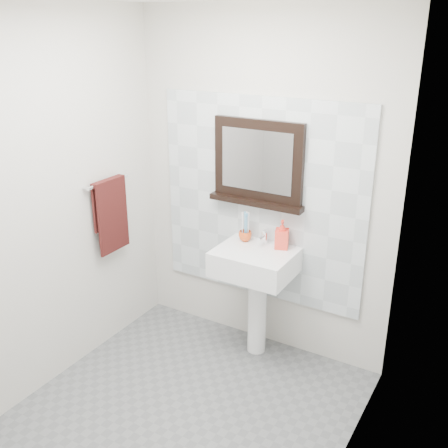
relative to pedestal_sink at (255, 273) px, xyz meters
The scene contains 13 objects.
floor 1.11m from the pedestal_sink, 95.36° to the right, with size 2.00×2.20×0.01m, color slate.
back_wall 0.62m from the pedestal_sink, 109.87° to the left, with size 2.00×0.01×2.50m, color beige.
front_wall 2.06m from the pedestal_sink, 92.38° to the right, with size 2.00×0.01×2.50m, color beige.
left_wall 1.50m from the pedestal_sink, 141.09° to the right, with size 0.01×2.20×2.50m, color beige.
right_wall 1.39m from the pedestal_sink, 43.57° to the right, with size 0.01×2.20×2.50m, color beige.
splashback 0.53m from the pedestal_sink, 110.89° to the left, with size 1.60×0.02×1.50m, color silver.
pedestal_sink is the anchor object (origin of this frame).
toothbrush_cup 0.29m from the pedestal_sink, 143.06° to the left, with size 0.10×0.10×0.08m, color #E14F1A.
toothbrushes 0.36m from the pedestal_sink, 142.38° to the left, with size 0.05×0.04×0.21m.
soap_dispenser 0.34m from the pedestal_sink, 41.58° to the left, with size 0.09×0.10×0.21m, color red.
framed_mirror 0.78m from the pedestal_sink, 116.27° to the left, with size 0.72×0.11×0.61m.
towel_bar 1.25m from the pedestal_sink, 161.56° to the right, with size 0.07×0.40×0.03m.
hand_towel 1.15m from the pedestal_sink, 161.43° to the right, with size 0.06×0.30×0.55m.
Camera 1 is at (1.61, -2.16, 2.36)m, focal length 42.00 mm.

